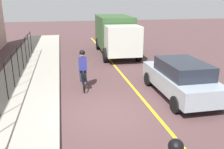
{
  "coord_description": "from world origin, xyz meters",
  "views": [
    {
      "loc": [
        -7.77,
        1.56,
        3.97
      ],
      "look_at": [
        1.49,
        -0.4,
        1.0
      ],
      "focal_mm": 38.33,
      "sensor_mm": 36.0,
      "label": 1
    }
  ],
  "objects": [
    {
      "name": "ground_plane",
      "position": [
        0.0,
        0.0,
        0.0
      ],
      "size": [
        80.0,
        80.0,
        0.0
      ],
      "primitive_type": "plane",
      "color": "#4C3435"
    },
    {
      "name": "lane_line_centre",
      "position": [
        0.0,
        -1.6,
        0.0
      ],
      "size": [
        36.0,
        0.12,
        0.01
      ],
      "primitive_type": "cube",
      "color": "yellow",
      "rests_on": "ground"
    },
    {
      "name": "sidewalk",
      "position": [
        0.0,
        3.4,
        0.07
      ],
      "size": [
        40.0,
        3.2,
        0.15
      ],
      "primitive_type": "cube",
      "color": "gray",
      "rests_on": "ground"
    },
    {
      "name": "iron_fence",
      "position": [
        1.0,
        3.8,
        1.3
      ],
      "size": [
        19.31,
        0.04,
        1.6
      ],
      "color": "black",
      "rests_on": "sidewalk"
    },
    {
      "name": "cyclist_lead",
      "position": [
        2.74,
        0.7,
        0.91
      ],
      "size": [
        1.71,
        0.38,
        1.83
      ],
      "rotation": [
        0.0,
        0.0,
        -0.05
      ],
      "color": "black",
      "rests_on": "ground"
    },
    {
      "name": "patrol_sedan",
      "position": [
        0.98,
        -3.24,
        0.82
      ],
      "size": [
        4.42,
        1.96,
        1.58
      ],
      "rotation": [
        0.0,
        0.0,
        -0.01
      ],
      "color": "#8E99A4",
      "rests_on": "ground"
    },
    {
      "name": "box_truck_background",
      "position": [
        9.82,
        -2.42,
        1.55
      ],
      "size": [
        6.79,
        2.74,
        2.78
      ],
      "rotation": [
        0.0,
        0.0,
        3.1
      ],
      "color": "#2F5029",
      "rests_on": "ground"
    }
  ]
}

